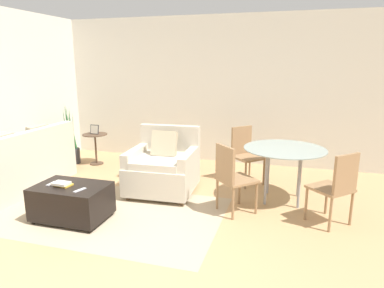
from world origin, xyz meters
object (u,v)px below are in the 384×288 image
at_px(armchair, 163,168).
at_px(dining_chair_near_right, 337,184).
at_px(dining_chair_near_left, 231,175).
at_px(tv_remote_secondary, 80,190).
at_px(dining_table, 284,154).
at_px(potted_plant, 71,148).
at_px(side_table, 95,143).
at_px(ottoman, 72,201).
at_px(picture_frame, 94,129).
at_px(dining_chair_far_left, 245,151).
at_px(couch, 18,169).
at_px(book_stack, 62,184).
at_px(tv_remote_primary, 51,183).

xyz_separation_m(armchair, dining_chair_near_right, (2.34, -0.46, 0.15)).
xyz_separation_m(armchair, dining_chair_near_left, (1.10, -0.46, 0.15)).
distance_m(tv_remote_secondary, dining_table, 2.70).
xyz_separation_m(potted_plant, dining_table, (3.96, -0.74, 0.38)).
bearing_deg(side_table, ottoman, -65.09).
bearing_deg(side_table, picture_frame, -90.00).
distance_m(potted_plant, dining_chair_far_left, 3.35).
height_order(armchair, dining_chair_near_right, armchair).
bearing_deg(dining_table, picture_frame, 166.60).
bearing_deg(couch, book_stack, -28.21).
height_order(picture_frame, dining_chair_near_right, dining_chair_near_right).
xyz_separation_m(book_stack, dining_chair_far_left, (1.93, 2.01, 0.05)).
relative_size(couch, dining_chair_near_left, 2.01).
relative_size(armchair, tv_remote_primary, 6.34).
height_order(ottoman, dining_chair_far_left, dining_chair_far_left).
relative_size(ottoman, dining_chair_near_right, 0.97).
xyz_separation_m(picture_frame, dining_chair_near_right, (4.09, -1.45, -0.15)).
height_order(potted_plant, dining_chair_near_left, potted_plant).
bearing_deg(book_stack, dining_table, 28.59).
bearing_deg(side_table, dining_table, -13.41).
relative_size(potted_plant, dining_table, 1.04).
bearing_deg(dining_chair_far_left, couch, -158.30).
height_order(book_stack, side_table, side_table).
xyz_separation_m(couch, dining_table, (3.87, 0.68, 0.35)).
bearing_deg(potted_plant, dining_chair_near_left, -22.17).
bearing_deg(picture_frame, ottoman, -65.08).
bearing_deg(dining_chair_near_left, tv_remote_primary, -160.34).
distance_m(tv_remote_secondary, potted_plant, 2.80).
height_order(book_stack, potted_plant, potted_plant).
distance_m(armchair, tv_remote_primary, 1.57).
distance_m(dining_table, dining_chair_near_right, 0.89).
xyz_separation_m(ottoman, potted_plant, (-1.51, 2.10, 0.06)).
distance_m(book_stack, dining_chair_near_right, 3.26).
bearing_deg(tv_remote_primary, dining_chair_far_left, 43.42).
relative_size(ottoman, tv_remote_primary, 5.63).
xyz_separation_m(ottoman, dining_chair_far_left, (1.84, 1.97, 0.28)).
height_order(tv_remote_secondary, dining_chair_near_left, dining_chair_near_left).
distance_m(armchair, side_table, 2.01).
height_order(dining_chair_near_left, dining_chair_near_right, same).
bearing_deg(tv_remote_primary, book_stack, -6.67).
distance_m(book_stack, dining_chair_near_left, 2.08).
bearing_deg(couch, potted_plant, 93.54).
distance_m(armchair, dining_table, 1.75).
relative_size(couch, dining_chair_near_right, 2.01).
relative_size(tv_remote_primary, potted_plant, 0.13).
xyz_separation_m(side_table, picture_frame, (-0.00, -0.00, 0.26)).
bearing_deg(dining_chair_near_right, couch, -179.25).
height_order(armchair, dining_chair_near_left, armchair).
height_order(couch, ottoman, couch).
distance_m(armchair, potted_plant, 2.42).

